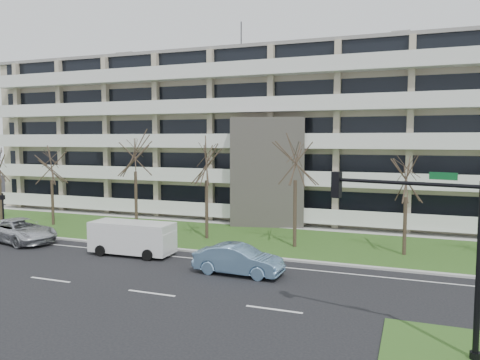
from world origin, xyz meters
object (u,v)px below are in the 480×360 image
at_px(blue_sedan, 238,260).
at_px(pedestrian_signal, 3,208).
at_px(white_van, 133,235).
at_px(silver_pickup, 20,231).
at_px(traffic_signal, 424,235).

xyz_separation_m(blue_sedan, pedestrian_signal, (-20.35, 3.47, 1.23)).
bearing_deg(white_van, silver_pickup, 177.19).
distance_m(silver_pickup, traffic_signal, 27.57).
bearing_deg(blue_sedan, traffic_signal, -121.69).
xyz_separation_m(silver_pickup, white_van, (9.46, -0.26, 0.40)).
height_order(blue_sedan, white_van, white_van).
xyz_separation_m(white_van, pedestrian_signal, (-12.67, 1.81, 0.79)).
distance_m(blue_sedan, traffic_signal, 11.36).
relative_size(white_van, pedestrian_signal, 1.68).
xyz_separation_m(silver_pickup, blue_sedan, (17.14, -1.92, -0.03)).
bearing_deg(pedestrian_signal, silver_pickup, -48.37).
xyz_separation_m(white_van, traffic_signal, (16.74, -7.72, 2.74)).
xyz_separation_m(silver_pickup, traffic_signal, (26.20, -7.99, 3.14)).
height_order(silver_pickup, traffic_signal, traffic_signal).
height_order(silver_pickup, pedestrian_signal, pedestrian_signal).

